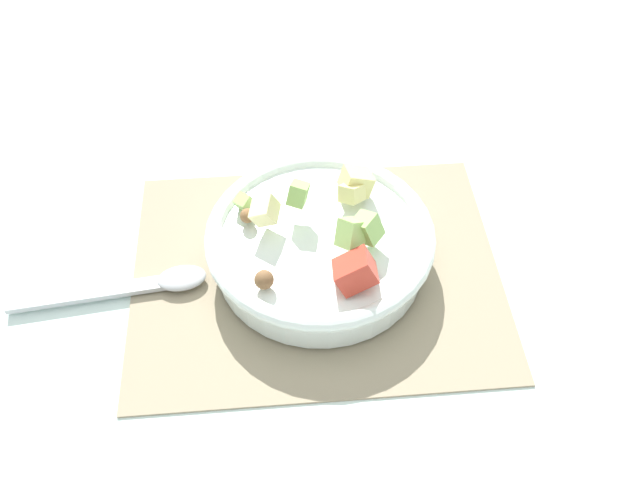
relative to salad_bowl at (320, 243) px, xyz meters
name	(u,v)px	position (x,y,z in m)	size (l,w,h in m)	color
ground_plane	(316,272)	(0.01, 0.01, -0.04)	(2.40, 2.40, 0.00)	silver
placemat	(316,271)	(0.01, 0.01, -0.04)	(0.43, 0.34, 0.01)	gray
salad_bowl	(320,243)	(0.00, 0.00, 0.00)	(0.26, 0.26, 0.10)	white
serving_spoon	(140,285)	(0.21, 0.02, -0.03)	(0.22, 0.05, 0.01)	#B7B7BC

